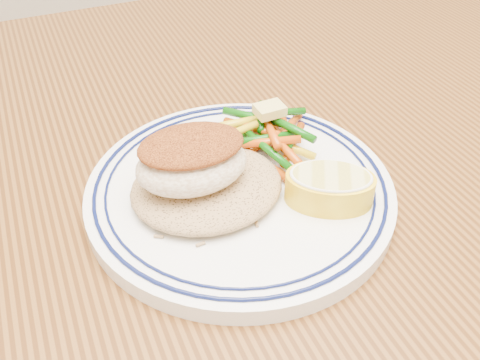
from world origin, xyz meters
The scene contains 7 objects.
dining_table centered at (0.00, 0.00, 0.65)m, with size 1.50×0.90×0.75m.
plate centered at (-0.02, -0.01, 0.76)m, with size 0.25×0.25×0.02m.
rice_pilaf centered at (-0.04, -0.01, 0.78)m, with size 0.12×0.11×0.02m, color #99774C.
fish_fillet centered at (-0.06, -0.01, 0.80)m, with size 0.09×0.07×0.04m.
vegetable_pile centered at (0.03, 0.03, 0.78)m, with size 0.11×0.11×0.03m.
butter_pat centered at (0.03, 0.04, 0.80)m, with size 0.02×0.02×0.01m, color #DCCC6B.
lemon_wedge centered at (0.04, -0.05, 0.78)m, with size 0.09×0.09×0.03m.
Camera 1 is at (-0.15, -0.31, 1.05)m, focal length 40.00 mm.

